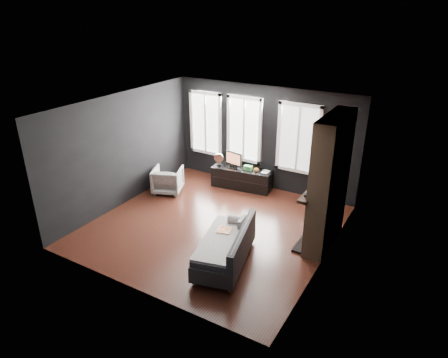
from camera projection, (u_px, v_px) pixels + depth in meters
The scene contains 18 objects.
floor at pixel (213, 226), 8.88m from camera, with size 5.00×5.00×0.00m, color black.
ceiling at pixel (212, 106), 7.79m from camera, with size 5.00×5.00×0.00m, color white.
wall_back at pixel (264, 138), 10.31m from camera, with size 5.00×0.02×2.70m, color black.
wall_left at pixel (124, 150), 9.49m from camera, with size 0.02×5.00×2.70m, color black.
wall_right at pixel (330, 197), 7.18m from camera, with size 0.02×5.00×2.70m, color black.
windows at pixel (248, 97), 10.07m from camera, with size 4.00×0.16×1.76m, color white, non-canonical shape.
fireplace at pixel (329, 183), 7.75m from camera, with size 0.70×1.62×2.70m, color #93724C, non-canonical shape.
sofa at pixel (225, 245), 7.49m from camera, with size 0.89×1.77×0.76m, color black, non-canonical shape.
stripe_pillow at pixel (242, 225), 7.83m from camera, with size 0.08×0.32×0.32m, color gray.
armchair at pixel (168, 179), 10.35m from camera, with size 0.71×0.67×0.73m, color white.
media_console at pixel (242, 178), 10.61m from camera, with size 1.60×0.50×0.55m, color black, non-canonical shape.
monitor at pixel (234, 158), 10.52m from camera, with size 0.54×0.12×0.48m, color black, non-canonical shape.
desk_fan at pixel (219, 159), 10.64m from camera, with size 0.25×0.25×0.35m, color #A9A9A9, non-canonical shape.
mug at pixel (256, 169), 10.31m from camera, with size 0.11×0.09×0.11m, color orange.
book at pixel (263, 167), 10.28m from camera, with size 0.18×0.02×0.24m, color gray.
storage_box at pixel (248, 168), 10.41m from camera, with size 0.21×0.14×0.12m, color #34743B.
mantel_vase at pixel (324, 174), 8.23m from camera, with size 0.17×0.18×0.17m, color gold.
mantel_clock at pixel (307, 195), 7.47m from camera, with size 0.13×0.13×0.04m, color black.
Camera 1 is at (4.10, -6.52, 4.55)m, focal length 32.00 mm.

